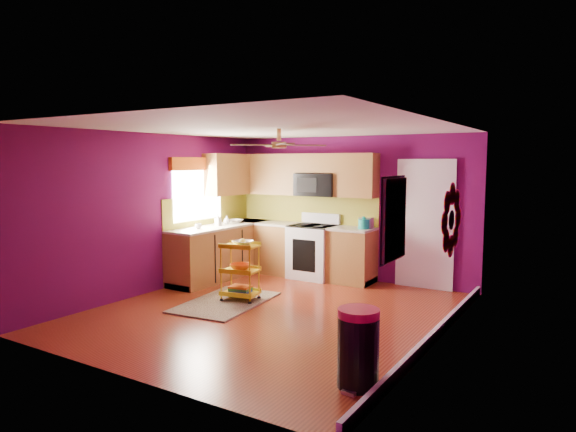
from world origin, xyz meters
The scene contains 18 objects.
ground centered at (0.00, 0.00, 0.00)m, with size 5.00×5.00×0.00m, color maroon.
room_envelope centered at (0.03, 0.00, 1.63)m, with size 4.54×5.04×2.52m.
lower_cabinets centered at (-1.35, 1.82, 0.43)m, with size 2.81×2.31×0.94m.
electric_range centered at (-0.55, 2.17, 0.48)m, with size 0.76×0.66×1.13m.
upper_cabinetry centered at (-1.24, 2.17, 1.80)m, with size 2.80×2.30×1.26m.
left_window centered at (-2.22, 1.05, 1.74)m, with size 0.08×1.35×1.08m.
panel_door centered at (1.35, 2.47, 1.02)m, with size 0.95×0.11×2.15m.
right_wall_art centered at (2.23, -0.34, 1.44)m, with size 0.04×2.74×1.04m.
ceiling_fan centered at (0.00, 0.20, 2.29)m, with size 1.01×1.01×0.26m.
shag_rug centered at (-0.83, 0.05, 0.01)m, with size 1.00×1.63×0.02m, color black.
rolling_cart centered at (-0.72, 0.26, 0.48)m, with size 0.58×0.47×0.94m.
trash_can centered at (1.96, -1.53, 0.36)m, with size 0.41×0.43×0.73m.
teal_kettle centered at (0.40, 2.19, 1.02)m, with size 0.18×0.18×0.21m.
toaster centered at (0.40, 2.30, 1.03)m, with size 0.22×0.15×0.18m, color beige.
soap_bottle_a centered at (-1.95, 1.26, 1.04)m, with size 0.09×0.09×0.20m, color #EA3F72.
soap_bottle_b centered at (-1.96, 1.52, 1.02)m, with size 0.12×0.12×0.15m, color white.
counter_dish centered at (-1.94, 1.75, 0.97)m, with size 0.25×0.25×0.06m, color white.
counter_cup centered at (-1.94, 0.73, 0.98)m, with size 0.11×0.11×0.09m, color white.
Camera 1 is at (3.78, -5.70, 2.05)m, focal length 32.00 mm.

